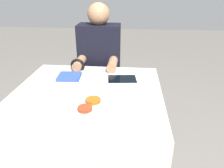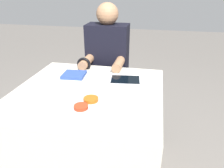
{
  "view_description": "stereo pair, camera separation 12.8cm",
  "coord_description": "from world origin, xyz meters",
  "px_view_note": "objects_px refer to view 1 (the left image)",
  "views": [
    {
      "loc": [
        0.26,
        -1.17,
        1.33
      ],
      "look_at": [
        0.15,
        -0.01,
        0.79
      ],
      "focal_mm": 35.0,
      "sensor_mm": 36.0,
      "label": 1
    },
    {
      "loc": [
        0.39,
        -1.15,
        1.33
      ],
      "look_at": [
        0.15,
        -0.01,
        0.79
      ],
      "focal_mm": 35.0,
      "sensor_mm": 36.0,
      "label": 2
    }
  ],
  "objects_px": {
    "thali_tray": "(98,109)",
    "tablet_device": "(122,79)",
    "person_diner": "(100,77)",
    "red_notebook": "(69,77)"
  },
  "relations": [
    {
      "from": "red_notebook",
      "to": "thali_tray",
      "type": "bearing_deg",
      "value": -56.83
    },
    {
      "from": "thali_tray",
      "to": "tablet_device",
      "type": "xyz_separation_m",
      "value": [
        0.1,
        0.4,
        -0.0
      ]
    },
    {
      "from": "tablet_device",
      "to": "person_diner",
      "type": "distance_m",
      "value": 0.5
    },
    {
      "from": "red_notebook",
      "to": "person_diner",
      "type": "height_order",
      "value": "person_diner"
    },
    {
      "from": "red_notebook",
      "to": "tablet_device",
      "type": "xyz_separation_m",
      "value": [
        0.37,
        -0.0,
        -0.0
      ]
    },
    {
      "from": "tablet_device",
      "to": "person_diner",
      "type": "bearing_deg",
      "value": 117.72
    },
    {
      "from": "thali_tray",
      "to": "tablet_device",
      "type": "bearing_deg",
      "value": 75.54
    },
    {
      "from": "thali_tray",
      "to": "person_diner",
      "type": "relative_size",
      "value": 0.25
    },
    {
      "from": "thali_tray",
      "to": "tablet_device",
      "type": "distance_m",
      "value": 0.42
    },
    {
      "from": "thali_tray",
      "to": "person_diner",
      "type": "height_order",
      "value": "person_diner"
    }
  ]
}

